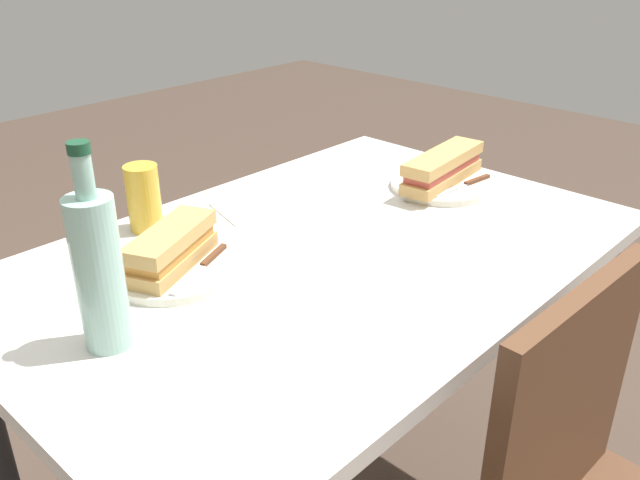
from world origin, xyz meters
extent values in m
cube|color=silver|center=(0.00, 0.00, 0.76)|extent=(1.17, 0.77, 0.03)
cylinder|color=#262628|center=(-0.53, -0.33, 0.37)|extent=(0.06, 0.06, 0.74)
cylinder|color=#262628|center=(0.53, -0.33, 0.37)|extent=(0.06, 0.06, 0.74)
cylinder|color=#262628|center=(-0.53, 0.33, 0.37)|extent=(0.06, 0.06, 0.74)
cube|color=brown|center=(-0.01, 0.48, 0.67)|extent=(0.38, 0.04, 0.40)
cylinder|color=silver|center=(0.24, -0.12, 0.78)|extent=(0.23, 0.23, 0.01)
cube|color=tan|center=(0.24, -0.12, 0.80)|extent=(0.21, 0.14, 0.02)
cube|color=#CC8438|center=(0.24, -0.12, 0.82)|extent=(0.19, 0.13, 0.02)
cube|color=tan|center=(0.24, -0.12, 0.84)|extent=(0.21, 0.14, 0.02)
cube|color=silver|center=(0.25, -0.06, 0.79)|extent=(0.10, 0.05, 0.00)
cube|color=#59331E|center=(0.17, -0.09, 0.79)|extent=(0.08, 0.04, 0.01)
cylinder|color=silver|center=(-0.41, -0.01, 0.78)|extent=(0.23, 0.23, 0.01)
cube|color=tan|center=(-0.41, -0.01, 0.80)|extent=(0.26, 0.10, 0.02)
cube|color=#B74C3D|center=(-0.41, -0.01, 0.82)|extent=(0.24, 0.09, 0.02)
cube|color=tan|center=(-0.41, -0.01, 0.84)|extent=(0.26, 0.10, 0.02)
cube|color=silver|center=(-0.37, 0.03, 0.79)|extent=(0.10, 0.02, 0.00)
cube|color=#59331E|center=(-0.46, 0.04, 0.79)|extent=(0.08, 0.02, 0.01)
cylinder|color=#99C6B7|center=(0.42, -0.02, 0.88)|extent=(0.07, 0.07, 0.23)
cylinder|color=#99C6B7|center=(0.42, -0.02, 1.03)|extent=(0.03, 0.03, 0.06)
cylinder|color=#19472D|center=(0.42, -0.02, 1.06)|extent=(0.03, 0.03, 0.02)
cylinder|color=gold|center=(0.17, -0.31, 0.83)|extent=(0.06, 0.06, 0.13)
cube|color=white|center=(-0.04, -0.23, 0.77)|extent=(0.17, 0.17, 0.00)
camera|label=1|loc=(0.80, 0.75, 1.33)|focal=37.81mm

